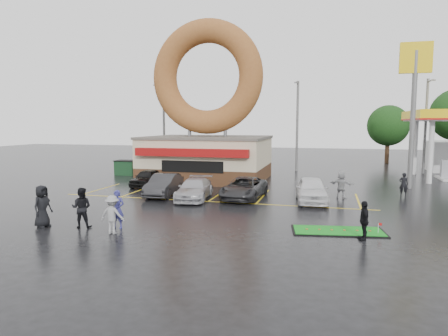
% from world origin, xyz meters
% --- Properties ---
extents(ground, '(120.00, 120.00, 0.00)m').
position_xyz_m(ground, '(0.00, 0.00, 0.00)').
color(ground, black).
rests_on(ground, ground).
extents(donut_shop, '(10.20, 8.70, 13.50)m').
position_xyz_m(donut_shop, '(-3.00, 12.97, 4.46)').
color(donut_shop, '#472B19').
rests_on(donut_shop, ground).
extents(shell_sign, '(2.20, 0.36, 10.60)m').
position_xyz_m(shell_sign, '(13.00, 12.00, 7.38)').
color(shell_sign, slate).
rests_on(shell_sign, ground).
extents(streetlight_left, '(0.40, 2.21, 9.00)m').
position_xyz_m(streetlight_left, '(-10.00, 19.92, 4.78)').
color(streetlight_left, slate).
rests_on(streetlight_left, ground).
extents(streetlight_mid, '(0.40, 2.21, 9.00)m').
position_xyz_m(streetlight_mid, '(4.00, 20.92, 4.78)').
color(streetlight_mid, slate).
rests_on(streetlight_mid, ground).
extents(streetlight_right, '(0.40, 2.21, 9.00)m').
position_xyz_m(streetlight_right, '(16.00, 21.92, 4.78)').
color(streetlight_right, slate).
rests_on(streetlight_right, ground).
extents(tree_far_d, '(4.90, 4.90, 7.00)m').
position_xyz_m(tree_far_d, '(14.00, 32.00, 4.53)').
color(tree_far_d, '#332114').
rests_on(tree_far_d, ground).
extents(car_black, '(1.53, 3.79, 1.29)m').
position_xyz_m(car_black, '(-6.30, 8.00, 0.65)').
color(car_black, black).
rests_on(car_black, ground).
extents(car_dgrey, '(1.88, 4.48, 1.44)m').
position_xyz_m(car_dgrey, '(-3.43, 4.57, 0.72)').
color(car_dgrey, '#29292B').
rests_on(car_dgrey, ground).
extents(car_silver, '(2.33, 4.71, 1.32)m').
position_xyz_m(car_silver, '(-1.05, 3.87, 0.66)').
color(car_silver, '#ABAAB0').
rests_on(car_silver, ground).
extents(car_grey, '(2.56, 5.00, 1.35)m').
position_xyz_m(car_grey, '(1.93, 4.97, 0.68)').
color(car_grey, '#2B2B2D').
rests_on(car_grey, ground).
extents(car_white, '(2.31, 4.68, 1.53)m').
position_xyz_m(car_white, '(6.18, 4.84, 0.77)').
color(car_white, silver).
rests_on(car_white, ground).
extents(person_blue, '(0.68, 0.47, 1.77)m').
position_xyz_m(person_blue, '(-2.19, -3.69, 0.88)').
color(person_blue, navy).
rests_on(person_blue, ground).
extents(person_blackjkt, '(1.07, 0.93, 1.88)m').
position_xyz_m(person_blackjkt, '(-3.84, -4.03, 0.94)').
color(person_blackjkt, black).
rests_on(person_blackjkt, ground).
extents(person_hoodie, '(1.10, 0.64, 1.70)m').
position_xyz_m(person_hoodie, '(-1.92, -4.59, 0.85)').
color(person_hoodie, gray).
rests_on(person_hoodie, ground).
extents(person_bystander, '(0.74, 1.03, 1.97)m').
position_xyz_m(person_bystander, '(-5.66, -4.41, 0.98)').
color(person_bystander, black).
rests_on(person_bystander, ground).
extents(person_cameraman, '(0.56, 1.01, 1.63)m').
position_xyz_m(person_cameraman, '(8.62, -2.76, 0.82)').
color(person_cameraman, black).
rests_on(person_cameraman, ground).
extents(person_walker_near, '(1.69, 1.15, 1.75)m').
position_xyz_m(person_walker_near, '(7.98, 6.61, 0.88)').
color(person_walker_near, '#9A9A9D').
rests_on(person_walker_near, ground).
extents(person_walker_far, '(0.60, 0.42, 1.56)m').
position_xyz_m(person_walker_far, '(12.01, 8.53, 0.78)').
color(person_walker_far, black).
rests_on(person_walker_far, ground).
extents(dumpster, '(1.83, 1.25, 1.30)m').
position_xyz_m(dumpster, '(-11.20, 13.68, 0.65)').
color(dumpster, '#163B1F').
rests_on(dumpster, ground).
extents(putting_green, '(4.25, 2.33, 0.51)m').
position_xyz_m(putting_green, '(7.64, -1.75, 0.03)').
color(putting_green, black).
rests_on(putting_green, ground).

